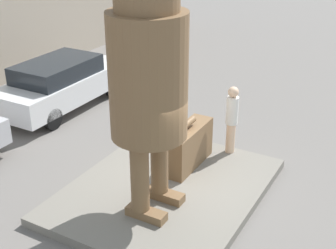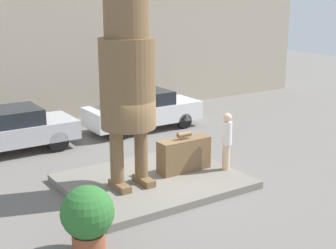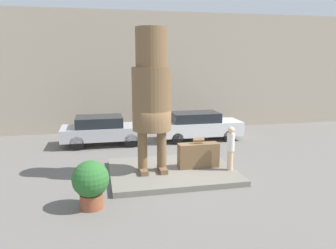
# 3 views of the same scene
# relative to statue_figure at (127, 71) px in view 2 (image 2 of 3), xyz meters

# --- Properties ---
(ground_plane) EXTENTS (60.00, 60.00, 0.00)m
(ground_plane) POSITION_rel_statue_figure_xyz_m (0.78, 0.09, -3.24)
(ground_plane) COLOR slate
(pedestal) EXTENTS (4.68, 3.73, 0.20)m
(pedestal) POSITION_rel_statue_figure_xyz_m (0.78, 0.09, -3.14)
(pedestal) COLOR slate
(pedestal) RESTS_ON ground_plane
(building_backdrop) EXTENTS (28.00, 0.60, 7.14)m
(building_backdrop) POSITION_rel_statue_figure_xyz_m (0.78, 8.62, 0.33)
(building_backdrop) COLOR tan
(building_backdrop) RESTS_ON ground_plane
(statue_figure) EXTENTS (1.41, 1.41, 5.20)m
(statue_figure) POSITION_rel_statue_figure_xyz_m (0.00, 0.00, 0.00)
(statue_figure) COLOR brown
(statue_figure) RESTS_ON pedestal
(giant_suitcase) EXTENTS (1.56, 0.49, 1.15)m
(giant_suitcase) POSITION_rel_statue_figure_xyz_m (1.82, 0.10, -2.56)
(giant_suitcase) COLOR brown
(giant_suitcase) RESTS_ON pedestal
(tourist) EXTENTS (0.28, 0.28, 1.67)m
(tourist) POSITION_rel_statue_figure_xyz_m (2.89, -0.49, -2.13)
(tourist) COLOR beige
(tourist) RESTS_ON pedestal
(parked_car_silver) EXTENTS (4.21, 1.83, 1.48)m
(parked_car_silver) POSITION_rel_statue_figure_xyz_m (-1.70, 5.16, -2.44)
(parked_car_silver) COLOR #B7B7BC
(parked_car_silver) RESTS_ON ground_plane
(parked_car_white) EXTENTS (4.54, 1.70, 1.52)m
(parked_car_white) POSITION_rel_statue_figure_xyz_m (3.41, 5.15, -2.44)
(parked_car_white) COLOR silver
(parked_car_white) RESTS_ON ground_plane
(planter_pot) EXTENTS (1.08, 1.08, 1.44)m
(planter_pot) POSITION_rel_statue_figure_xyz_m (-2.19, -2.28, -2.43)
(planter_pot) COLOR brown
(planter_pot) RESTS_ON ground_plane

